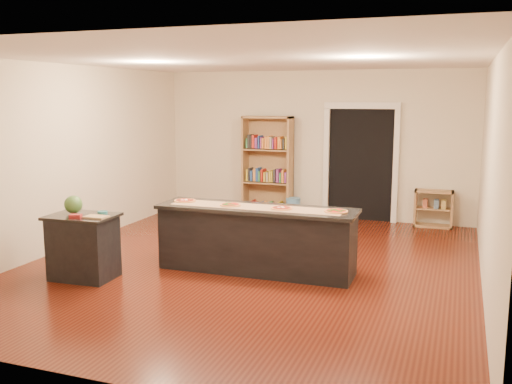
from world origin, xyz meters
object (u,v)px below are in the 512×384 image
(kitchen_island, at_px, (256,239))
(side_counter, at_px, (83,246))
(watermelon, at_px, (73,204))
(bookshelf, at_px, (267,166))
(low_shelf, at_px, (433,209))
(waste_bin, at_px, (293,208))

(kitchen_island, relative_size, side_counter, 3.17)
(watermelon, bearing_deg, bookshelf, 76.19)
(side_counter, bearing_deg, watermelon, 158.17)
(bookshelf, relative_size, low_shelf, 2.91)
(low_shelf, bearing_deg, bookshelf, -179.46)
(kitchen_island, distance_m, waste_bin, 3.41)
(watermelon, bearing_deg, low_shelf, 46.87)
(low_shelf, relative_size, watermelon, 2.88)
(side_counter, xyz_separation_m, watermelon, (-0.17, 0.06, 0.53))
(kitchen_island, xyz_separation_m, waste_bin, (-0.47, 3.37, -0.24))
(bookshelf, xyz_separation_m, waste_bin, (0.57, -0.14, -0.77))
(kitchen_island, distance_m, low_shelf, 4.11)
(side_counter, distance_m, waste_bin, 4.67)
(waste_bin, bearing_deg, side_counter, -108.92)
(bookshelf, bearing_deg, side_counter, -101.66)
(low_shelf, distance_m, waste_bin, 2.57)
(low_shelf, bearing_deg, side_counter, -131.64)
(kitchen_island, xyz_separation_m, watermelon, (-2.15, -0.98, 0.51))
(waste_bin, xyz_separation_m, watermelon, (-1.68, -4.35, 0.75))
(side_counter, height_order, bookshelf, bookshelf)
(kitchen_island, distance_m, bookshelf, 3.70)
(waste_bin, height_order, watermelon, watermelon)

